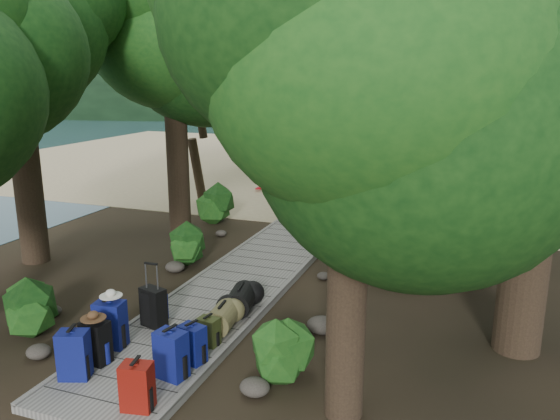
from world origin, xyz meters
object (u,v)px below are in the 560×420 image
at_px(duffel_right_khaki, 222,318).
at_px(duffel_right_black, 241,300).
at_px(backpack_left_d, 157,304).
at_px(backpack_right_a, 137,384).
at_px(backpack_right_d, 208,330).
at_px(lone_suitcase_on_sand, 350,194).
at_px(backpack_right_b, 171,352).
at_px(suitcase_on_boardwalk, 153,307).
at_px(backpack_right_c, 192,342).
at_px(backpack_left_b, 96,340).
at_px(kayak, 267,185).
at_px(backpack_left_a, 74,352).
at_px(backpack_left_c, 110,322).
at_px(sun_lounger, 442,189).

xyz_separation_m(duffel_right_khaki, duffel_right_black, (-0.01, 0.77, 0.01)).
relative_size(backpack_left_d, backpack_right_a, 0.74).
xyz_separation_m(backpack_right_d, lone_suitcase_on_sand, (-0.25, 10.90, -0.04)).
xyz_separation_m(backpack_right_b, suitcase_on_boardwalk, (-1.14, 1.31, -0.04)).
xyz_separation_m(backpack_right_c, backpack_right_d, (-0.03, 0.56, -0.07)).
xyz_separation_m(backpack_left_b, kayak, (-2.46, 13.20, -0.32)).
xyz_separation_m(backpack_left_a, backpack_left_b, (0.01, 0.45, -0.03)).
xyz_separation_m(backpack_left_a, kayak, (-2.44, 13.66, -0.35)).
bearing_deg(suitcase_on_boardwalk, backpack_left_b, -78.94).
relative_size(backpack_left_d, lone_suitcase_on_sand, 0.84).
relative_size(backpack_left_d, suitcase_on_boardwalk, 0.75).
bearing_deg(backpack_right_a, lone_suitcase_on_sand, 79.75).
relative_size(backpack_left_b, backpack_left_c, 0.87).
bearing_deg(duffel_right_khaki, backpack_left_d, 171.98).
bearing_deg(backpack_right_a, sun_lounger, 68.53).
bearing_deg(sun_lounger, backpack_left_a, -88.22).
height_order(backpack_right_a, suitcase_on_boardwalk, backpack_right_a).
bearing_deg(duffel_right_khaki, backpack_right_d, -95.40).
xyz_separation_m(backpack_left_d, backpack_right_a, (1.25, -2.41, 0.09)).
height_order(backpack_right_c, duffel_right_khaki, backpack_right_c).
xyz_separation_m(backpack_left_a, backpack_right_b, (1.28, 0.48, -0.00)).
height_order(duffel_right_black, sun_lounger, duffel_right_black).
xyz_separation_m(backpack_left_b, duffel_right_khaki, (1.29, 1.60, -0.14)).
xyz_separation_m(backpack_left_c, backpack_left_d, (0.11, 1.14, -0.16)).
bearing_deg(backpack_right_b, sun_lounger, 89.26).
bearing_deg(backpack_right_b, backpack_left_b, -168.63).
bearing_deg(sun_lounger, backpack_left_d, -90.56).
height_order(backpack_right_b, lone_suitcase_on_sand, backpack_right_b).
height_order(backpack_left_d, backpack_right_a, backpack_right_a).
bearing_deg(backpack_right_c, duffel_right_black, 105.99).
relative_size(backpack_right_a, backpack_right_c, 1.08).
height_order(backpack_left_c, kayak, backpack_left_c).
xyz_separation_m(backpack_left_a, duffel_right_khaki, (1.31, 2.06, -0.17)).
height_order(backpack_left_d, backpack_right_b, backpack_right_b).
bearing_deg(backpack_left_d, suitcase_on_boardwalk, -45.40).
xyz_separation_m(backpack_left_c, backpack_right_a, (1.36, -1.28, -0.07)).
height_order(backpack_left_b, duffel_right_black, backpack_left_b).
relative_size(duffel_right_khaki, kayak, 0.24).
bearing_deg(suitcase_on_boardwalk, kayak, 118.86).
xyz_separation_m(backpack_right_c, duffel_right_black, (-0.04, 1.86, -0.09)).
height_order(backpack_right_a, duffel_right_khaki, backpack_right_a).
xyz_separation_m(backpack_left_b, backpack_right_b, (1.27, 0.03, 0.02)).
height_order(backpack_left_b, sun_lounger, backpack_left_b).
relative_size(backpack_right_a, suitcase_on_boardwalk, 1.02).
relative_size(backpack_right_c, kayak, 0.23).
bearing_deg(sun_lounger, backpack_right_d, -84.46).
bearing_deg(backpack_right_d, backpack_right_a, -84.21).
height_order(backpack_right_b, suitcase_on_boardwalk, backpack_right_b).
bearing_deg(backpack_left_c, lone_suitcase_on_sand, 76.81).
distance_m(duffel_right_khaki, kayak, 12.20).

